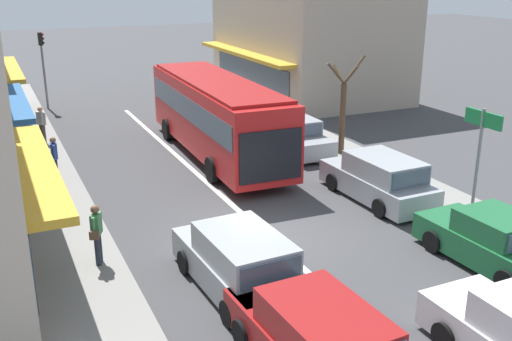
{
  "coord_description": "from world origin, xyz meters",
  "views": [
    {
      "loc": [
        -6.94,
        -14.51,
        7.41
      ],
      "look_at": [
        0.73,
        2.28,
        1.2
      ],
      "focal_mm": 42.0,
      "sensor_mm": 36.0,
      "label": 1
    }
  ],
  "objects_px": {
    "parked_sedan_kerb_front": "(493,242)",
    "pedestrian_with_handbag_near": "(97,231)",
    "street_tree_right": "(343,110)",
    "pedestrian_browsing_midblock": "(55,156)",
    "wagon_queue_far_back": "(240,263)",
    "directional_road_sign": "(481,139)",
    "city_bus": "(217,112)",
    "pedestrian_far_walker": "(41,122)",
    "parked_wagon_kerb_second": "(379,179)",
    "traffic_light_downstreet": "(43,57)",
    "parked_sedan_kerb_third": "(295,137)"
  },
  "relations": [
    {
      "from": "pedestrian_with_handbag_near",
      "to": "pedestrian_browsing_midblock",
      "type": "distance_m",
      "value": 7.23
    },
    {
      "from": "wagon_queue_far_back",
      "to": "pedestrian_with_handbag_near",
      "type": "bearing_deg",
      "value": 138.0
    },
    {
      "from": "parked_wagon_kerb_second",
      "to": "directional_road_sign",
      "type": "height_order",
      "value": "directional_road_sign"
    },
    {
      "from": "city_bus",
      "to": "pedestrian_browsing_midblock",
      "type": "bearing_deg",
      "value": -173.55
    },
    {
      "from": "city_bus",
      "to": "parked_wagon_kerb_second",
      "type": "height_order",
      "value": "city_bus"
    },
    {
      "from": "wagon_queue_far_back",
      "to": "street_tree_right",
      "type": "height_order",
      "value": "street_tree_right"
    },
    {
      "from": "pedestrian_with_handbag_near",
      "to": "pedestrian_browsing_midblock",
      "type": "height_order",
      "value": "same"
    },
    {
      "from": "city_bus",
      "to": "parked_sedan_kerb_front",
      "type": "xyz_separation_m",
      "value": [
        3.07,
        -12.06,
        -1.22
      ]
    },
    {
      "from": "parked_sedan_kerb_front",
      "to": "parked_sedan_kerb_third",
      "type": "relative_size",
      "value": 1.01
    },
    {
      "from": "parked_sedan_kerb_third",
      "to": "pedestrian_browsing_midblock",
      "type": "height_order",
      "value": "pedestrian_browsing_midblock"
    },
    {
      "from": "parked_sedan_kerb_front",
      "to": "street_tree_right",
      "type": "bearing_deg",
      "value": 80.61
    },
    {
      "from": "parked_wagon_kerb_second",
      "to": "parked_sedan_kerb_third",
      "type": "bearing_deg",
      "value": 88.79
    },
    {
      "from": "parked_wagon_kerb_second",
      "to": "pedestrian_browsing_midblock",
      "type": "height_order",
      "value": "pedestrian_browsing_midblock"
    },
    {
      "from": "parked_sedan_kerb_third",
      "to": "pedestrian_browsing_midblock",
      "type": "bearing_deg",
      "value": -180.0
    },
    {
      "from": "directional_road_sign",
      "to": "street_tree_right",
      "type": "relative_size",
      "value": 0.87
    },
    {
      "from": "parked_wagon_kerb_second",
      "to": "street_tree_right",
      "type": "relative_size",
      "value": 1.1
    },
    {
      "from": "traffic_light_downstreet",
      "to": "pedestrian_browsing_midblock",
      "type": "relative_size",
      "value": 2.58
    },
    {
      "from": "wagon_queue_far_back",
      "to": "directional_road_sign",
      "type": "height_order",
      "value": "directional_road_sign"
    },
    {
      "from": "wagon_queue_far_back",
      "to": "parked_sedan_kerb_third",
      "type": "distance_m",
      "value": 11.91
    },
    {
      "from": "street_tree_right",
      "to": "pedestrian_browsing_midblock",
      "type": "distance_m",
      "value": 11.35
    },
    {
      "from": "traffic_light_downstreet",
      "to": "pedestrian_far_walker",
      "type": "height_order",
      "value": "traffic_light_downstreet"
    },
    {
      "from": "parked_sedan_kerb_front",
      "to": "pedestrian_with_handbag_near",
      "type": "distance_m",
      "value": 10.28
    },
    {
      "from": "street_tree_right",
      "to": "city_bus",
      "type": "bearing_deg",
      "value": 155.9
    },
    {
      "from": "parked_sedan_kerb_front",
      "to": "pedestrian_far_walker",
      "type": "distance_m",
      "value": 19.23
    },
    {
      "from": "parked_sedan_kerb_front",
      "to": "pedestrian_browsing_midblock",
      "type": "xyz_separation_m",
      "value": [
        -9.59,
        11.32,
        0.4
      ]
    },
    {
      "from": "pedestrian_far_walker",
      "to": "directional_road_sign",
      "type": "bearing_deg",
      "value": -52.63
    },
    {
      "from": "parked_wagon_kerb_second",
      "to": "parked_sedan_kerb_front",
      "type": "bearing_deg",
      "value": -90.8
    },
    {
      "from": "parked_wagon_kerb_second",
      "to": "traffic_light_downstreet",
      "type": "bearing_deg",
      "value": 113.8
    },
    {
      "from": "parked_sedan_kerb_front",
      "to": "directional_road_sign",
      "type": "bearing_deg",
      "value": 56.97
    },
    {
      "from": "city_bus",
      "to": "pedestrian_browsing_midblock",
      "type": "distance_m",
      "value": 6.61
    },
    {
      "from": "pedestrian_with_handbag_near",
      "to": "pedestrian_far_walker",
      "type": "bearing_deg",
      "value": 90.29
    },
    {
      "from": "parked_sedan_kerb_front",
      "to": "pedestrian_far_walker",
      "type": "xyz_separation_m",
      "value": [
        -9.49,
        16.73,
        0.4
      ]
    },
    {
      "from": "parked_wagon_kerb_second",
      "to": "pedestrian_browsing_midblock",
      "type": "bearing_deg",
      "value": 147.33
    },
    {
      "from": "parked_sedan_kerb_front",
      "to": "street_tree_right",
      "type": "height_order",
      "value": "street_tree_right"
    },
    {
      "from": "pedestrian_browsing_midblock",
      "to": "pedestrian_far_walker",
      "type": "height_order",
      "value": "same"
    },
    {
      "from": "wagon_queue_far_back",
      "to": "parked_wagon_kerb_second",
      "type": "xyz_separation_m",
      "value": [
        6.62,
        3.62,
        0.0
      ]
    },
    {
      "from": "wagon_queue_far_back",
      "to": "city_bus",
      "type": "bearing_deg",
      "value": 71.78
    },
    {
      "from": "parked_sedan_kerb_third",
      "to": "directional_road_sign",
      "type": "relative_size",
      "value": 1.17
    },
    {
      "from": "pedestrian_with_handbag_near",
      "to": "city_bus",
      "type": "bearing_deg",
      "value": 51.42
    },
    {
      "from": "wagon_queue_far_back",
      "to": "traffic_light_downstreet",
      "type": "distance_m",
      "value": 23.13
    },
    {
      "from": "pedestrian_browsing_midblock",
      "to": "parked_sedan_kerb_third",
      "type": "bearing_deg",
      "value": 0.0
    },
    {
      "from": "parked_sedan_kerb_front",
      "to": "street_tree_right",
      "type": "distance_m",
      "value": 10.16
    },
    {
      "from": "traffic_light_downstreet",
      "to": "pedestrian_with_handbag_near",
      "type": "height_order",
      "value": "traffic_light_downstreet"
    },
    {
      "from": "parked_sedan_kerb_third",
      "to": "street_tree_right",
      "type": "bearing_deg",
      "value": -43.59
    },
    {
      "from": "city_bus",
      "to": "directional_road_sign",
      "type": "height_order",
      "value": "directional_road_sign"
    },
    {
      "from": "parked_sedan_kerb_front",
      "to": "directional_road_sign",
      "type": "distance_m",
      "value": 3.43
    },
    {
      "from": "parked_wagon_kerb_second",
      "to": "city_bus",
      "type": "bearing_deg",
      "value": 114.4
    },
    {
      "from": "directional_road_sign",
      "to": "pedestrian_far_walker",
      "type": "distance_m",
      "value": 18.19
    },
    {
      "from": "traffic_light_downstreet",
      "to": "street_tree_right",
      "type": "relative_size",
      "value": 1.01
    },
    {
      "from": "city_bus",
      "to": "parked_wagon_kerb_second",
      "type": "relative_size",
      "value": 2.4
    }
  ]
}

